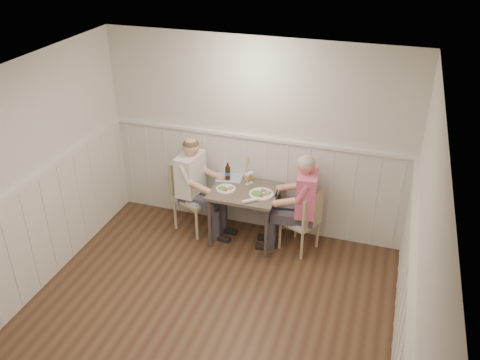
{
  "coord_description": "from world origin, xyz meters",
  "views": [
    {
      "loc": [
        1.64,
        -3.49,
        3.95
      ],
      "look_at": [
        -0.02,
        1.64,
        1.0
      ],
      "focal_mm": 38.0,
      "sensor_mm": 36.0,
      "label": 1
    }
  ],
  "objects_px": {
    "chair_left": "(192,192)",
    "man_in_pink": "(302,211)",
    "diner_cream": "(194,192)",
    "grass_vase": "(246,169)",
    "beer_bottle": "(228,172)",
    "dining_table": "(245,197)",
    "chair_right": "(303,219)"
  },
  "relations": [
    {
      "from": "chair_left",
      "to": "diner_cream",
      "type": "distance_m",
      "value": 0.09
    },
    {
      "from": "diner_cream",
      "to": "beer_bottle",
      "type": "height_order",
      "value": "diner_cream"
    },
    {
      "from": "chair_left",
      "to": "grass_vase",
      "type": "distance_m",
      "value": 0.82
    },
    {
      "from": "chair_right",
      "to": "dining_table",
      "type": "bearing_deg",
      "value": -179.28
    },
    {
      "from": "chair_right",
      "to": "grass_vase",
      "type": "relative_size",
      "value": 2.39
    },
    {
      "from": "man_in_pink",
      "to": "chair_left",
      "type": "bearing_deg",
      "value": 177.93
    },
    {
      "from": "diner_cream",
      "to": "grass_vase",
      "type": "bearing_deg",
      "value": 19.95
    },
    {
      "from": "grass_vase",
      "to": "chair_right",
      "type": "bearing_deg",
      "value": -17.04
    },
    {
      "from": "dining_table",
      "to": "diner_cream",
      "type": "bearing_deg",
      "value": 177.8
    },
    {
      "from": "grass_vase",
      "to": "beer_bottle",
      "type": "bearing_deg",
      "value": -162.72
    },
    {
      "from": "chair_left",
      "to": "beer_bottle",
      "type": "xyz_separation_m",
      "value": [
        0.47,
        0.11,
        0.33
      ]
    },
    {
      "from": "chair_left",
      "to": "grass_vase",
      "type": "height_order",
      "value": "grass_vase"
    },
    {
      "from": "dining_table",
      "to": "man_in_pink",
      "type": "relative_size",
      "value": 0.62
    },
    {
      "from": "diner_cream",
      "to": "beer_bottle",
      "type": "relative_size",
      "value": 5.55
    },
    {
      "from": "man_in_pink",
      "to": "beer_bottle",
      "type": "relative_size",
      "value": 5.49
    },
    {
      "from": "dining_table",
      "to": "chair_left",
      "type": "relative_size",
      "value": 0.86
    },
    {
      "from": "diner_cream",
      "to": "grass_vase",
      "type": "xyz_separation_m",
      "value": [
        0.65,
        0.24,
        0.33
      ]
    },
    {
      "from": "chair_left",
      "to": "man_in_pink",
      "type": "relative_size",
      "value": 0.72
    },
    {
      "from": "beer_bottle",
      "to": "grass_vase",
      "type": "relative_size",
      "value": 0.7
    },
    {
      "from": "chair_right",
      "to": "man_in_pink",
      "type": "relative_size",
      "value": 0.62
    },
    {
      "from": "dining_table",
      "to": "man_in_pink",
      "type": "bearing_deg",
      "value": 1.83
    },
    {
      "from": "man_in_pink",
      "to": "diner_cream",
      "type": "xyz_separation_m",
      "value": [
        -1.45,
        0.0,
        0.01
      ]
    },
    {
      "from": "man_in_pink",
      "to": "grass_vase",
      "type": "relative_size",
      "value": 3.83
    },
    {
      "from": "chair_left",
      "to": "grass_vase",
      "type": "bearing_deg",
      "value": 14.7
    },
    {
      "from": "diner_cream",
      "to": "beer_bottle",
      "type": "bearing_deg",
      "value": 21.41
    },
    {
      "from": "dining_table",
      "to": "beer_bottle",
      "type": "distance_m",
      "value": 0.41
    },
    {
      "from": "chair_right",
      "to": "beer_bottle",
      "type": "height_order",
      "value": "beer_bottle"
    },
    {
      "from": "dining_table",
      "to": "chair_right",
      "type": "xyz_separation_m",
      "value": [
        0.77,
        0.01,
        -0.18
      ]
    },
    {
      "from": "dining_table",
      "to": "diner_cream",
      "type": "distance_m",
      "value": 0.72
    },
    {
      "from": "chair_left",
      "to": "beer_bottle",
      "type": "distance_m",
      "value": 0.59
    },
    {
      "from": "diner_cream",
      "to": "grass_vase",
      "type": "relative_size",
      "value": 3.86
    },
    {
      "from": "beer_bottle",
      "to": "chair_left",
      "type": "bearing_deg",
      "value": -166.6
    }
  ]
}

